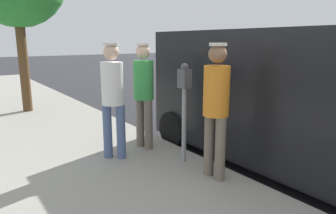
{
  "coord_description": "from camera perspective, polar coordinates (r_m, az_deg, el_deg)",
  "views": [
    {
      "loc": [
        4.16,
        2.6,
        1.99
      ],
      "look_at": [
        1.65,
        -0.94,
        1.05
      ],
      "focal_mm": 32.9,
      "sensor_mm": 36.0,
      "label": 1
    }
  ],
  "objects": [
    {
      "name": "pedestrian_in_orange",
      "position": [
        4.07,
        8.89,
        0.87
      ],
      "size": [
        0.34,
        0.36,
        1.81
      ],
      "color": "#726656",
      "rests_on": "sidewalk_slab"
    },
    {
      "name": "pedestrian_in_white",
      "position": [
        4.81,
        -10.19,
        2.53
      ],
      "size": [
        0.34,
        0.34,
        1.81
      ],
      "color": "#4C608C",
      "rests_on": "sidewalk_slab"
    },
    {
      "name": "parked_van",
      "position": [
        5.04,
        24.51,
        1.57
      ],
      "size": [
        2.14,
        5.21,
        2.15
      ],
      "color": "black",
      "rests_on": "ground"
    },
    {
      "name": "ground_plane",
      "position": [
        5.3,
        21.29,
        -10.73
      ],
      "size": [
        80.0,
        80.0,
        0.0
      ],
      "primitive_type": "plane",
      "color": "#2D2D33"
    },
    {
      "name": "pedestrian_in_green",
      "position": [
        5.23,
        -4.53,
        3.38
      ],
      "size": [
        0.34,
        0.36,
        1.8
      ],
      "color": "#726656",
      "rests_on": "sidewalk_slab"
    },
    {
      "name": "parking_meter_near",
      "position": [
        4.6,
        3.05,
        2.06
      ],
      "size": [
        0.14,
        0.18,
        1.52
      ],
      "color": "gray",
      "rests_on": "sidewalk_slab"
    }
  ]
}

